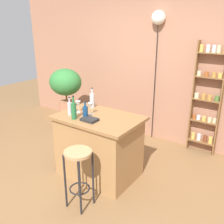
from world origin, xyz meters
name	(u,v)px	position (x,y,z in m)	size (l,w,h in m)	color
ground	(86,183)	(0.00, 0.00, 0.00)	(12.00, 12.00, 0.00)	brown
back_wall	(154,63)	(0.00, 1.95, 1.40)	(6.40, 0.10, 2.80)	#9E6B51
kitchen_counter	(99,146)	(0.00, 0.30, 0.45)	(1.14, 0.77, 0.89)	#9E7042
bar_stool	(79,166)	(0.22, -0.36, 0.53)	(0.32, 0.32, 0.73)	black
spice_shelf	(207,99)	(1.01, 1.82, 0.93)	(0.45, 0.13, 1.83)	brown
plant_stool	(68,122)	(-1.43, 1.14, 0.20)	(0.31, 0.31, 0.40)	#2D2823
potted_plant	(66,85)	(-1.43, 1.14, 0.96)	(0.63, 0.57, 0.87)	#A86B4C
bottle_vinegar	(74,110)	(-0.21, 0.05, 1.01)	(0.07, 0.07, 0.31)	#236638
bottle_wine_red	(92,100)	(-0.31, 0.56, 1.00)	(0.07, 0.07, 0.30)	#B2B2B7
bottle_soda_blue	(70,108)	(-0.36, 0.13, 0.98)	(0.06, 0.06, 0.25)	#B2B2B7
bottle_sauce_amber	(85,112)	(-0.10, 0.16, 0.97)	(0.07, 0.07, 0.23)	navy
wine_glass_left	(91,106)	(-0.14, 0.32, 1.00)	(0.07, 0.07, 0.16)	silver
wine_glass_center	(78,104)	(-0.34, 0.28, 1.00)	(0.07, 0.07, 0.16)	silver
cookbook	(89,119)	(0.00, 0.11, 0.90)	(0.21, 0.15, 0.04)	black
pendant_globe_light	(158,19)	(0.08, 1.84, 2.13)	(0.23, 0.23, 2.27)	black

